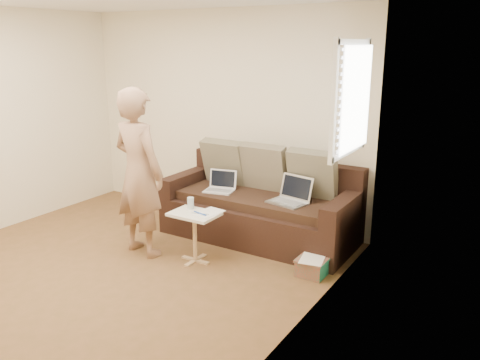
{
  "coord_description": "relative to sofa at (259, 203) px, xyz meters",
  "views": [
    {
      "loc": [
        3.45,
        -2.92,
        2.19
      ],
      "look_at": [
        0.8,
        1.4,
        0.78
      ],
      "focal_mm": 36.96,
      "sensor_mm": 36.0,
      "label": 1
    }
  ],
  "objects": [
    {
      "name": "floor",
      "position": [
        -0.83,
        -1.77,
        -0.42
      ],
      "size": [
        4.5,
        4.5,
        0.0
      ],
      "primitive_type": "plane",
      "color": "brown",
      "rests_on": "ground"
    },
    {
      "name": "wall_back",
      "position": [
        -0.83,
        0.48,
        0.87
      ],
      "size": [
        4.0,
        0.0,
        4.0
      ],
      "primitive_type": "plane",
      "rotation": [
        1.57,
        0.0,
        0.0
      ],
      "color": "beige",
      "rests_on": "ground"
    },
    {
      "name": "wall_right",
      "position": [
        1.17,
        -1.77,
        0.87
      ],
      "size": [
        0.0,
        4.5,
        4.5
      ],
      "primitive_type": "plane",
      "rotation": [
        1.57,
        0.0,
        -1.57
      ],
      "color": "beige",
      "rests_on": "ground"
    },
    {
      "name": "window_blinds",
      "position": [
        1.12,
        -0.27,
        1.28
      ],
      "size": [
        0.12,
        0.88,
        1.08
      ],
      "primitive_type": null,
      "color": "white",
      "rests_on": "wall_right"
    },
    {
      "name": "sofa",
      "position": [
        0.0,
        0.0,
        0.0
      ],
      "size": [
        2.2,
        0.95,
        0.85
      ],
      "primitive_type": null,
      "color": "black",
      "rests_on": "ground"
    },
    {
      "name": "pillow_left",
      "position": [
        -0.6,
        0.19,
        0.37
      ],
      "size": [
        0.55,
        0.29,
        0.57
      ],
      "primitive_type": null,
      "rotation": [
        0.28,
        0.0,
        0.0
      ],
      "color": "#675E4C",
      "rests_on": "sofa"
    },
    {
      "name": "pillow_mid",
      "position": [
        -0.05,
        0.21,
        0.37
      ],
      "size": [
        0.55,
        0.27,
        0.57
      ],
      "primitive_type": null,
      "rotation": [
        0.24,
        0.0,
        0.0
      ],
      "color": "#656148",
      "rests_on": "sofa"
    },
    {
      "name": "pillow_right",
      "position": [
        0.55,
        0.22,
        0.37
      ],
      "size": [
        0.55,
        0.28,
        0.57
      ],
      "primitive_type": null,
      "rotation": [
        0.26,
        0.0,
        0.0
      ],
      "color": "#675E4C",
      "rests_on": "sofa"
    },
    {
      "name": "laptop_silver",
      "position": [
        0.41,
        -0.11,
        0.1
      ],
      "size": [
        0.45,
        0.36,
        0.27
      ],
      "primitive_type": null,
      "rotation": [
        0.0,
        0.0,
        -0.19
      ],
      "color": "#B7BABC",
      "rests_on": "sofa"
    },
    {
      "name": "laptop_white",
      "position": [
        -0.46,
        -0.14,
        0.1
      ],
      "size": [
        0.37,
        0.31,
        0.24
      ],
      "primitive_type": null,
      "rotation": [
        0.0,
        0.0,
        0.22
      ],
      "color": "white",
      "rests_on": "sofa"
    },
    {
      "name": "person",
      "position": [
        -0.87,
        -1.02,
        0.47
      ],
      "size": [
        0.7,
        0.52,
        1.78
      ],
      "primitive_type": "imported",
      "rotation": [
        0.0,
        0.0,
        3.02
      ],
      "color": "#8D654D",
      "rests_on": "ground"
    },
    {
      "name": "side_table",
      "position": [
        -0.24,
        -0.91,
        -0.16
      ],
      "size": [
        0.48,
        0.34,
        0.53
      ],
      "primitive_type": null,
      "color": "silver",
      "rests_on": "ground"
    },
    {
      "name": "drinking_glass",
      "position": [
        -0.35,
        -0.83,
        0.17
      ],
      "size": [
        0.07,
        0.07,
        0.12
      ],
      "primitive_type": null,
      "color": "silver",
      "rests_on": "side_table"
    },
    {
      "name": "scissors",
      "position": [
        -0.17,
        -0.92,
        0.11
      ],
      "size": [
        0.2,
        0.15,
        0.02
      ],
      "primitive_type": null,
      "rotation": [
        0.0,
        0.0,
        0.28
      ],
      "color": "silver",
      "rests_on": "side_table"
    },
    {
      "name": "paper_on_table",
      "position": [
        -0.12,
        -0.83,
        0.11
      ],
      "size": [
        0.25,
        0.33,
        0.0
      ],
      "primitive_type": null,
      "rotation": [
        0.0,
        0.0,
        -0.14
      ],
      "color": "white",
      "rests_on": "side_table"
    },
    {
      "name": "striped_box",
      "position": [
        0.92,
        -0.58,
        -0.34
      ],
      "size": [
        0.28,
        0.28,
        0.18
      ],
      "primitive_type": null,
      "color": "red",
      "rests_on": "ground"
    }
  ]
}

